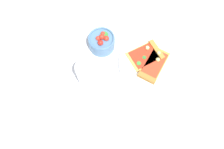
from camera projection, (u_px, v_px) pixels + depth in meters
ground_plane at (140, 69)px, 0.95m from camera, size 2.40×2.40×0.00m
plate at (149, 64)px, 0.96m from camera, size 0.25×0.25×0.01m
pizza_slice_near at (147, 54)px, 0.96m from camera, size 0.15×0.16×0.02m
pizza_slice_far at (153, 66)px, 0.94m from camera, size 0.17×0.14×0.02m
salad_bowl at (102, 42)px, 0.97m from camera, size 0.11×0.11×0.08m
soda_glass at (87, 75)px, 0.88m from camera, size 0.08×0.08×0.13m
paper_napkin at (108, 125)px, 0.86m from camera, size 0.16×0.13×0.00m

